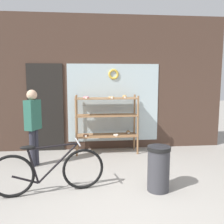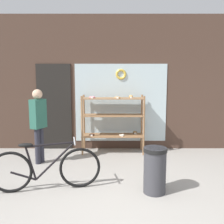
% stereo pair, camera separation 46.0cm
% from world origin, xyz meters
% --- Properties ---
extents(ground_plane, '(30.00, 30.00, 0.00)m').
position_xyz_m(ground_plane, '(0.00, 0.00, 0.00)').
color(ground_plane, gray).
extents(storefront_facade, '(5.94, 0.13, 3.26)m').
position_xyz_m(storefront_facade, '(-0.04, 2.98, 1.59)').
color(storefront_facade, '#473328').
rests_on(storefront_facade, ground_plane).
extents(display_case, '(1.45, 0.46, 1.37)m').
position_xyz_m(display_case, '(0.01, 2.61, 0.83)').
color(display_case, '#8E6642').
rests_on(display_case, ground_plane).
extents(bicycle, '(1.70, 0.48, 0.79)m').
position_xyz_m(bicycle, '(-1.06, 0.60, 0.36)').
color(bicycle, black).
rests_on(bicycle, ground_plane).
extents(pedestrian, '(0.30, 0.37, 1.54)m').
position_xyz_m(pedestrian, '(-1.53, 1.87, 0.90)').
color(pedestrian, '#282833').
rests_on(pedestrian, ground_plane).
extents(trash_bin, '(0.36, 0.36, 0.72)m').
position_xyz_m(trash_bin, '(0.64, 0.51, 0.39)').
color(trash_bin, '#38383D').
rests_on(trash_bin, ground_plane).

